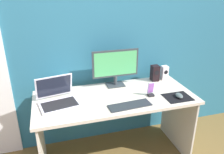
# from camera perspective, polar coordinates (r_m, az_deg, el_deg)

# --- Properties ---
(wall_back) EXTENTS (6.00, 0.04, 2.50)m
(wall_back) POSITION_cam_1_polar(r_m,az_deg,el_deg) (2.33, -2.22, 11.54)
(wall_back) COLOR #296981
(wall_back) RESTS_ON ground_plane
(desk) EXTENTS (1.50, 0.66, 0.71)m
(desk) POSITION_cam_1_polar(r_m,az_deg,el_deg) (2.20, 0.72, -8.15)
(desk) COLOR beige
(desk) RESTS_ON ground_plane
(monitor) EXTENTS (0.48, 0.14, 0.38)m
(monitor) POSITION_cam_1_polar(r_m,az_deg,el_deg) (2.27, 0.89, 2.76)
(monitor) COLOR #32393D
(monitor) RESTS_ON desk
(speaker_right) EXTENTS (0.07, 0.07, 0.15)m
(speaker_right) POSITION_cam_1_polar(r_m,az_deg,el_deg) (2.54, 13.11, 1.06)
(speaker_right) COLOR white
(speaker_right) RESTS_ON desk
(speaker_near_monitor) EXTENTS (0.08, 0.09, 0.17)m
(speaker_near_monitor) POSITION_cam_1_polar(r_m,az_deg,el_deg) (2.48, 10.80, 0.98)
(speaker_near_monitor) COLOR black
(speaker_near_monitor) RESTS_ON desk
(laptop) EXTENTS (0.38, 0.35, 0.23)m
(laptop) POSITION_cam_1_polar(r_m,az_deg,el_deg) (2.05, -13.59, -5.24)
(laptop) COLOR white
(laptop) RESTS_ON desk
(fishbowl) EXTENTS (0.15, 0.15, 0.15)m
(fishbowl) POSITION_cam_1_polar(r_m,az_deg,el_deg) (2.24, -14.33, -2.11)
(fishbowl) COLOR silver
(fishbowl) RESTS_ON desk
(keyboard_external) EXTENTS (0.39, 0.15, 0.01)m
(keyboard_external) POSITION_cam_1_polar(r_m,az_deg,el_deg) (1.98, 4.53, -7.15)
(keyboard_external) COLOR #23282D
(keyboard_external) RESTS_ON desk
(mousepad) EXTENTS (0.25, 0.20, 0.00)m
(mousepad) POSITION_cam_1_polar(r_m,az_deg,el_deg) (2.20, 16.24, -4.92)
(mousepad) COLOR black
(mousepad) RESTS_ON desk
(mouse) EXTENTS (0.07, 0.11, 0.04)m
(mouse) POSITION_cam_1_polar(r_m,az_deg,el_deg) (2.19, 16.63, -4.52)
(mouse) COLOR #495756
(mouse) RESTS_ON mousepad
(phone_in_dock) EXTENTS (0.06, 0.05, 0.14)m
(phone_in_dock) POSITION_cam_1_polar(r_m,az_deg,el_deg) (2.15, 9.76, -3.52)
(phone_in_dock) COLOR black
(phone_in_dock) RESTS_ON desk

